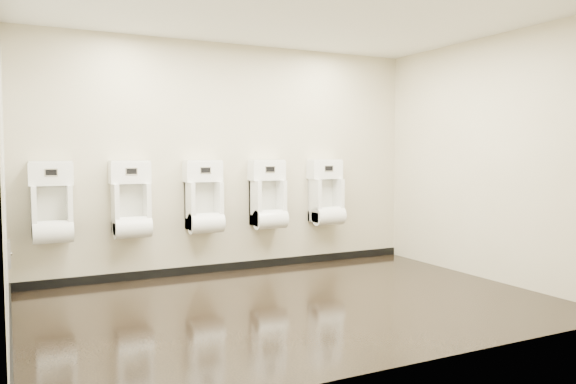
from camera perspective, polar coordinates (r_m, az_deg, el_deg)
name	(u,v)px	position (r m, az deg, el deg)	size (l,w,h in m)	color
ground	(295,304)	(5.57, 0.76, -11.30)	(5.00, 3.50, 0.00)	black
ceiling	(296,11)	(5.53, 0.79, 17.93)	(5.00, 3.50, 0.00)	silver
back_wall	(231,158)	(6.97, -5.86, 3.42)	(5.00, 0.02, 2.80)	beige
front_wall	(414,163)	(3.90, 12.69, 2.90)	(5.00, 0.02, 2.80)	beige
left_wall	(3,162)	(4.77, -27.00, 2.74)	(0.02, 3.50, 2.80)	beige
right_wall	(488,159)	(6.89, 19.62, 3.20)	(0.02, 3.50, 2.80)	beige
tile_overlay_left	(3,162)	(4.77, -26.94, 2.74)	(0.01, 3.50, 2.80)	white
skirting_back	(232,267)	(7.10, -5.75, -7.54)	(5.00, 0.02, 0.10)	black
skirting_left	(11,336)	(4.98, -26.35, -12.99)	(0.02, 3.50, 0.10)	black
access_panel	(9,254)	(6.05, -26.48, -5.64)	(0.04, 0.25, 0.25)	#9E9EA3
urinal_0	(52,208)	(6.41, -22.87, -1.55)	(0.45, 0.34, 0.84)	white
urinal_1	(131,205)	(6.51, -15.65, -1.30)	(0.45, 0.34, 0.84)	white
urinal_2	(204,202)	(6.72, -8.51, -1.03)	(0.45, 0.34, 0.84)	white
urinal_3	(268,200)	(7.03, -2.02, -0.78)	(0.45, 0.34, 0.84)	white
urinal_4	(326,197)	(7.42, 3.92, -0.53)	(0.45, 0.34, 0.84)	white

